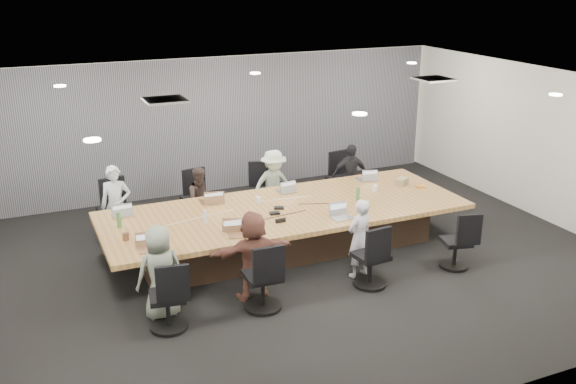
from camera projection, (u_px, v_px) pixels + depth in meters
name	position (u px, v px, depth m)	size (l,w,h in m)	color
floor	(298.00, 261.00, 10.37)	(10.00, 8.00, 0.00)	black
ceiling	(299.00, 88.00, 9.45)	(10.00, 8.00, 0.00)	white
wall_back	(219.00, 124.00, 13.37)	(10.00, 2.80, 0.00)	silver
wall_front	(464.00, 290.00, 6.45)	(10.00, 2.80, 0.00)	silver
wall_right	(545.00, 145.00, 11.81)	(8.00, 2.80, 0.00)	silver
curtain	(220.00, 125.00, 13.30)	(9.80, 0.04, 2.80)	slate
conference_table	(286.00, 227.00, 10.67)	(6.00, 2.20, 0.74)	#3B2A1E
chair_0	(114.00, 214.00, 11.17)	(0.57, 0.57, 0.84)	black
chair_1	(197.00, 203.00, 11.74)	(0.55, 0.55, 0.81)	black
chair_2	(267.00, 194.00, 12.27)	(0.53, 0.53, 0.78)	black
chair_3	(341.00, 182.00, 12.88)	(0.55, 0.55, 0.82)	black
chair_4	(167.00, 302.00, 8.28)	(0.53, 0.53, 0.78)	black
chair_5	(263.00, 281.00, 8.78)	(0.55, 0.55, 0.82)	black
chair_6	(371.00, 261.00, 9.44)	(0.53, 0.53, 0.79)	black
chair_7	(455.00, 246.00, 10.03)	(0.49, 0.49, 0.72)	black
person_0	(116.00, 206.00, 10.78)	(0.51, 0.33, 1.39)	silver
laptop_0	(122.00, 214.00, 10.29)	(0.33, 0.22, 0.02)	#B2B2B7
person_1	(202.00, 200.00, 11.38)	(0.57, 0.45, 1.18)	#372A27
laptop_1	(210.00, 201.00, 10.85)	(0.34, 0.24, 0.02)	#8C6647
person_2	(274.00, 185.00, 11.88)	(0.87, 0.50, 1.34)	#9EB39E
laptop_2	(285.00, 190.00, 11.38)	(0.30, 0.21, 0.02)	#B2B2B7
person_3	(350.00, 176.00, 12.50)	(0.75, 0.31, 1.28)	black
laptop_3	(364.00, 179.00, 11.99)	(0.30, 0.20, 0.02)	#B2B2B7
person_4	(160.00, 272.00, 8.50)	(0.64, 0.42, 1.31)	gray
laptop_4	(151.00, 250.00, 8.95)	(0.31, 0.21, 0.02)	#8C6647
person_5	(253.00, 255.00, 9.00)	(1.21, 0.39, 1.31)	brown
laptop_5	(240.00, 235.00, 9.45)	(0.34, 0.23, 0.02)	#8C6647
person_6	(359.00, 238.00, 9.67)	(0.45, 0.30, 1.24)	silver
laptop_6	(342.00, 218.00, 10.10)	(0.32, 0.22, 0.02)	#B2B2B7
bottle_green_left	(119.00, 220.00, 9.73)	(0.07, 0.07, 0.24)	#40843C
bottle_green_right	(358.00, 194.00, 10.87)	(0.06, 0.06, 0.23)	#40843C
bottle_clear	(205.00, 217.00, 9.86)	(0.07, 0.07, 0.22)	silver
cup_white_far	(258.00, 200.00, 10.77)	(0.09, 0.09, 0.11)	white
cup_white_near	(375.00, 188.00, 11.33)	(0.09, 0.09, 0.11)	white
mug_brown	(126.00, 236.00, 9.29)	(0.09, 0.09, 0.11)	brown
mic_left	(275.00, 213.00, 10.28)	(0.16, 0.11, 0.03)	black
mic_right	(279.00, 208.00, 10.51)	(0.16, 0.11, 0.03)	black
stapler	(281.00, 220.00, 9.94)	(0.17, 0.04, 0.06)	black
canvas_bag	(402.00, 181.00, 11.67)	(0.24, 0.15, 0.13)	gray
snack_packet	(421.00, 187.00, 11.54)	(0.17, 0.11, 0.04)	#C57221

